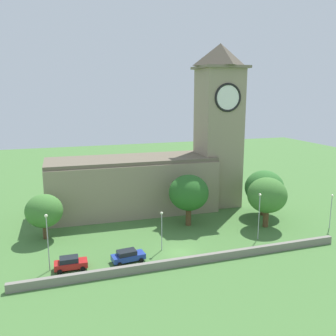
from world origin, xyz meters
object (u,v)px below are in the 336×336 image
streetlamp_east_mid (331,205)px  tree_riverside_east (264,188)px  streetlamp_west_mid (162,224)px  car_red (70,263)px  tree_riverside_west (44,211)px  streetlamp_west_end (47,234)px  car_blue (128,256)px  streetlamp_central (259,209)px  church (163,163)px  tree_churchyard (267,195)px  tree_by_tower (189,193)px

streetlamp_east_mid → tree_riverside_east: size_ratio=0.69×
streetlamp_west_mid → streetlamp_east_mid: bearing=-0.7°
car_red → tree_riverside_west: (-3.19, 12.16, 3.80)m
streetlamp_west_mid → tree_riverside_west: tree_riverside_west is taller
car_red → streetlamp_west_end: 5.09m
streetlamp_west_mid → streetlamp_west_end: bearing=-174.8°
car_blue → streetlamp_central: 22.17m
church → streetlamp_west_mid: church is taller
streetlamp_central → tree_riverside_east: bearing=54.0°
streetlamp_west_end → tree_churchyard: 36.92m
tree_churchyard → tree_riverside_east: size_ratio=1.01×
streetlamp_east_mid → tree_riverside_west: tree_riverside_west is taller
streetlamp_east_mid → tree_churchyard: (-10.33, 4.07, 1.62)m
streetlamp_central → streetlamp_west_mid: bearing=177.0°
car_blue → streetlamp_east_mid: 36.57m
church → tree_riverside_east: church is taller
streetlamp_east_mid → car_blue: bearing=-177.3°
streetlamp_west_end → tree_churchyard: (36.55, 5.15, 0.56)m
streetlamp_east_mid → streetlamp_west_mid: bearing=179.3°
tree_riverside_west → car_blue: bearing=-48.1°
streetlamp_east_mid → tree_by_tower: size_ratio=0.66×
car_red → streetlamp_west_mid: (13.48, 2.00, 3.25)m
church → streetlamp_central: (9.75, -20.22, -4.33)m
streetlamp_east_mid → tree_by_tower: 24.85m
tree_riverside_east → tree_riverside_west: bearing=178.8°
streetlamp_west_end → tree_riverside_east: size_ratio=0.90×
car_blue → streetlamp_west_end: 11.39m
streetlamp_west_mid → tree_churchyard: tree_churchyard is taller
car_red → car_blue: (7.83, -0.12, -0.04)m
car_red → streetlamp_west_mid: bearing=8.5°
tree_riverside_west → church: bearing=21.9°
church → streetlamp_east_mid: bearing=-39.0°
streetlamp_central → tree_riverside_west: size_ratio=1.04×
tree_churchyard → tree_riverside_west: bearing=170.1°
car_blue → streetlamp_west_mid: (5.65, 2.12, 3.29)m
car_red → streetlamp_west_mid: streetlamp_west_mid is taller
streetlamp_central → tree_riverside_west: 34.54m
streetlamp_central → tree_churchyard: size_ratio=0.87×
streetlamp_west_end → tree_by_tower: bearing=23.0°
streetlamp_west_end → tree_by_tower: tree_by_tower is taller
streetlamp_east_mid → tree_riverside_east: bearing=126.7°
car_red → tree_riverside_east: (36.95, 11.33, 4.51)m
streetlamp_west_end → tree_riverside_west: 11.65m
car_red → tree_riverside_east: tree_riverside_east is taller
car_blue → tree_riverside_west: bearing=131.9°
church → tree_riverside_east: size_ratio=4.50×
church → streetlamp_central: size_ratio=5.13×
streetlamp_west_mid → streetlamp_central: size_ratio=0.79×
streetlamp_east_mid → tree_by_tower: (-23.08, 9.02, 1.86)m
car_red → streetlamp_central: size_ratio=0.57×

